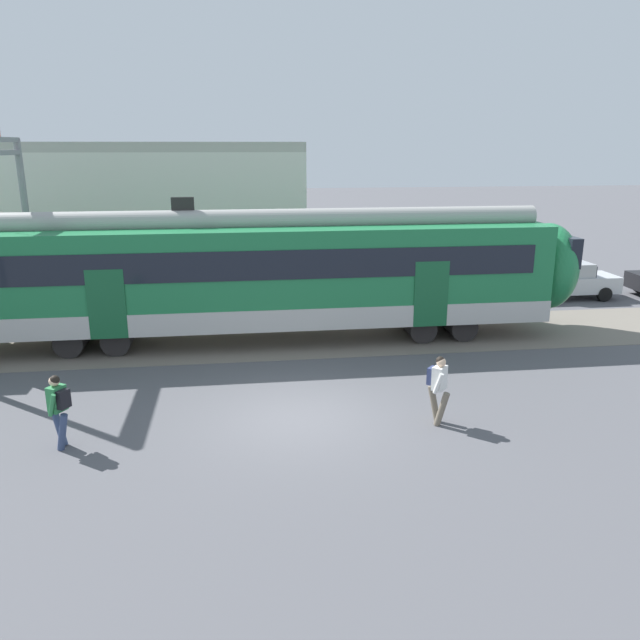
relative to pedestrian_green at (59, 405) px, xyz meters
The scene contains 5 objects.
ground_plane 5.32m from the pedestrian_green, ahead, with size 160.00×160.00×0.00m, color #515156.
pedestrian_green is the anchor object (origin of this frame).
pedestrian_white 8.36m from the pedestrian_green, ahead, with size 0.50×0.68×1.67m.
parked_car_silver 20.99m from the pedestrian_green, 32.71° to the left, with size 4.01×1.77×1.54m.
background_building 15.83m from the pedestrian_green, 94.31° to the left, with size 15.92×5.00×9.20m.
Camera 1 is at (-1.29, -13.67, 6.32)m, focal length 35.00 mm.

